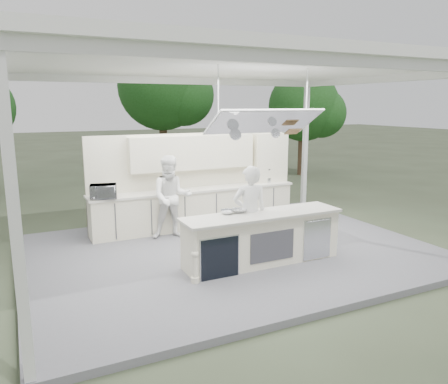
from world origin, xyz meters
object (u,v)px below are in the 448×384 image
demo_island (261,238)px  sous_chef (172,197)px  head_chef (250,213)px  back_counter (196,208)px

demo_island → sous_chef: bearing=113.9°
head_chef → sous_chef: sous_chef is taller
demo_island → back_counter: (-0.18, 2.81, 0.00)m
back_counter → sous_chef: 1.09m
demo_island → back_counter: bearing=93.6°
head_chef → sous_chef: size_ratio=0.99×
back_counter → head_chef: 2.59m
sous_chef → demo_island: bearing=-51.7°
demo_island → back_counter: 2.82m
demo_island → head_chef: bearing=112.8°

